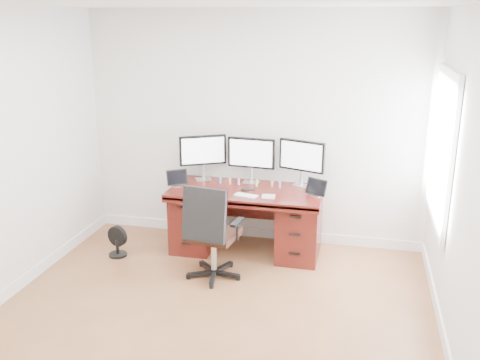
% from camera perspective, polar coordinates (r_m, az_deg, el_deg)
% --- Properties ---
extents(ground, '(4.50, 4.50, 0.00)m').
position_cam_1_polar(ground, '(4.71, -4.32, -16.45)').
color(ground, brown).
rests_on(ground, ground).
extents(back_wall, '(4.00, 0.10, 2.70)m').
position_cam_1_polar(back_wall, '(6.24, 1.57, 5.48)').
color(back_wall, silver).
rests_on(back_wall, ground).
extents(right_wall, '(0.10, 4.50, 2.70)m').
position_cam_1_polar(right_wall, '(4.12, 23.32, -1.98)').
color(right_wall, silver).
rests_on(right_wall, ground).
extents(desk, '(1.70, 0.80, 0.75)m').
position_cam_1_polar(desk, '(6.11, 0.71, -4.04)').
color(desk, '#48120E').
rests_on(desk, ground).
extents(office_chair, '(0.61, 0.61, 1.02)m').
position_cam_1_polar(office_chair, '(5.50, -3.03, -7.27)').
color(office_chair, black).
rests_on(office_chair, ground).
extents(floor_fan, '(0.24, 0.20, 0.35)m').
position_cam_1_polar(floor_fan, '(6.21, -12.99, -6.44)').
color(floor_fan, black).
rests_on(floor_fan, ground).
extents(monitor_left, '(0.50, 0.29, 0.53)m').
position_cam_1_polar(monitor_left, '(6.27, -3.99, 3.02)').
color(monitor_left, silver).
rests_on(monitor_left, desk).
extents(monitor_center, '(0.55, 0.15, 0.53)m').
position_cam_1_polar(monitor_center, '(6.13, 1.21, 2.73)').
color(monitor_center, silver).
rests_on(monitor_center, desk).
extents(monitor_right, '(0.53, 0.22, 0.53)m').
position_cam_1_polar(monitor_right, '(6.04, 6.60, 2.40)').
color(monitor_right, silver).
rests_on(monitor_right, desk).
extents(tablet_left, '(0.24, 0.19, 0.19)m').
position_cam_1_polar(tablet_left, '(6.11, -6.75, 0.13)').
color(tablet_left, silver).
rests_on(tablet_left, desk).
extents(tablet_right, '(0.24, 0.17, 0.19)m').
position_cam_1_polar(tablet_right, '(5.78, 8.13, -0.90)').
color(tablet_right, silver).
rests_on(tablet_right, desk).
extents(keyboard, '(0.27, 0.16, 0.01)m').
position_cam_1_polar(keyboard, '(5.74, 0.63, -1.67)').
color(keyboard, white).
rests_on(keyboard, desk).
extents(trackpad, '(0.15, 0.15, 0.01)m').
position_cam_1_polar(trackpad, '(5.73, 3.05, -1.77)').
color(trackpad, '#B9BCC1').
rests_on(trackpad, desk).
extents(drawing_tablet, '(0.25, 0.21, 0.01)m').
position_cam_1_polar(drawing_tablet, '(5.84, -2.65, -1.39)').
color(drawing_tablet, black).
rests_on(drawing_tablet, desk).
extents(phone, '(0.16, 0.12, 0.01)m').
position_cam_1_polar(phone, '(5.95, 0.84, -1.01)').
color(phone, black).
rests_on(phone, desk).
extents(figurine_blue, '(0.03, 0.03, 0.08)m').
position_cam_1_polar(figurine_blue, '(6.17, -2.12, -0.01)').
color(figurine_blue, '#5096E0').
rests_on(figurine_blue, desk).
extents(figurine_orange, '(0.03, 0.03, 0.08)m').
position_cam_1_polar(figurine_orange, '(6.14, -1.08, -0.08)').
color(figurine_orange, '#E59357').
rests_on(figurine_orange, desk).
extents(figurine_pink, '(0.03, 0.03, 0.08)m').
position_cam_1_polar(figurine_pink, '(6.12, -0.14, -0.14)').
color(figurine_pink, pink).
rests_on(figurine_pink, desk).
extents(figurine_yellow, '(0.03, 0.03, 0.08)m').
position_cam_1_polar(figurine_yellow, '(6.08, 1.81, -0.27)').
color(figurine_yellow, '#CFCF60').
rests_on(figurine_yellow, desk).
extents(figurine_brown, '(0.03, 0.03, 0.08)m').
position_cam_1_polar(figurine_brown, '(6.05, 3.41, -0.38)').
color(figurine_brown, olive).
rests_on(figurine_brown, desk).
extents(figurine_purple, '(0.03, 0.03, 0.08)m').
position_cam_1_polar(figurine_purple, '(6.03, 4.26, -0.44)').
color(figurine_purple, '#9B6BD1').
rests_on(figurine_purple, desk).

